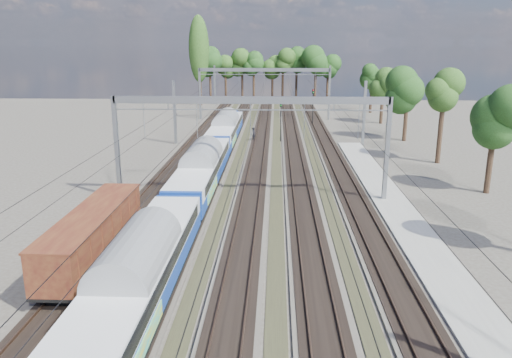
{
  "coord_description": "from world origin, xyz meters",
  "views": [
    {
      "loc": [
        2.14,
        -11.45,
        13.28
      ],
      "look_at": [
        0.59,
        26.82,
        2.8
      ],
      "focal_mm": 35.0,
      "sensor_mm": 36.0,
      "label": 1
    }
  ],
  "objects_px": {
    "worker": "(254,134)",
    "signal_far": "(313,103)",
    "emu_train": "(201,166)",
    "signal_near": "(281,117)",
    "freight_boxcar": "(93,233)"
  },
  "relations": [
    {
      "from": "signal_far",
      "to": "freight_boxcar",
      "type": "bearing_deg",
      "value": -112.73
    },
    {
      "from": "worker",
      "to": "signal_far",
      "type": "height_order",
      "value": "signal_far"
    },
    {
      "from": "freight_boxcar",
      "to": "signal_far",
      "type": "bearing_deg",
      "value": 72.63
    },
    {
      "from": "emu_train",
      "to": "freight_boxcar",
      "type": "xyz_separation_m",
      "value": [
        -4.5,
        -14.95,
        -0.67
      ]
    },
    {
      "from": "emu_train",
      "to": "signal_far",
      "type": "xyz_separation_m",
      "value": [
        12.72,
        40.13,
        1.08
      ]
    },
    {
      "from": "signal_near",
      "to": "signal_far",
      "type": "relative_size",
      "value": 0.93
    },
    {
      "from": "emu_train",
      "to": "signal_near",
      "type": "relative_size",
      "value": 11.85
    },
    {
      "from": "freight_boxcar",
      "to": "signal_near",
      "type": "bearing_deg",
      "value": 73.7
    },
    {
      "from": "freight_boxcar",
      "to": "worker",
      "type": "height_order",
      "value": "freight_boxcar"
    },
    {
      "from": "emu_train",
      "to": "signal_near",
      "type": "xyz_separation_m",
      "value": [
        7.29,
        25.41,
        0.83
      ]
    },
    {
      "from": "worker",
      "to": "signal_far",
      "type": "xyz_separation_m",
      "value": [
        9.17,
        14.56,
        2.76
      ]
    },
    {
      "from": "signal_near",
      "to": "signal_far",
      "type": "distance_m",
      "value": 15.7
    },
    {
      "from": "freight_boxcar",
      "to": "signal_near",
      "type": "relative_size",
      "value": 2.29
    },
    {
      "from": "emu_train",
      "to": "signal_near",
      "type": "distance_m",
      "value": 26.44
    },
    {
      "from": "freight_boxcar",
      "to": "signal_far",
      "type": "distance_m",
      "value": 57.74
    }
  ]
}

